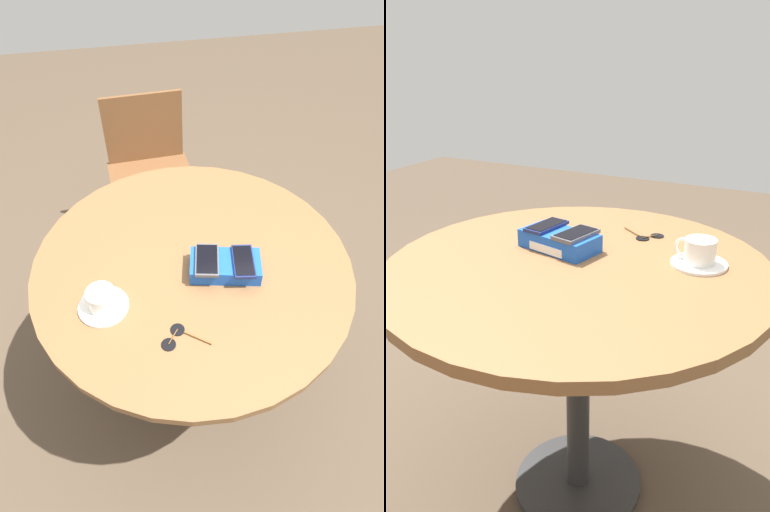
# 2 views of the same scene
# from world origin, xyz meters

# --- Properties ---
(ground_plane) EXTENTS (8.00, 8.00, 0.00)m
(ground_plane) POSITION_xyz_m (0.00, 0.00, 0.00)
(ground_plane) COLOR brown
(round_table) EXTENTS (1.03, 1.03, 0.78)m
(round_table) POSITION_xyz_m (0.00, 0.00, 0.67)
(round_table) COLOR #2D2D2D
(round_table) RESTS_ON ground_plane
(phone_box) EXTENTS (0.24, 0.16, 0.05)m
(phone_box) POSITION_xyz_m (-0.09, 0.07, 0.81)
(phone_box) COLOR blue
(phone_box) RESTS_ON round_table
(phone_navy) EXTENTS (0.09, 0.14, 0.01)m
(phone_navy) POSITION_xyz_m (-0.14, 0.08, 0.84)
(phone_navy) COLOR navy
(phone_navy) RESTS_ON phone_box
(phone_gray) EXTENTS (0.10, 0.14, 0.01)m
(phone_gray) POSITION_xyz_m (-0.04, 0.06, 0.84)
(phone_gray) COLOR #515156
(phone_gray) RESTS_ON phone_box
(saucer) EXTENTS (0.15, 0.15, 0.01)m
(saucer) POSITION_xyz_m (0.29, 0.13, 0.79)
(saucer) COLOR white
(saucer) RESTS_ON round_table
(coffee_cup) EXTENTS (0.11, 0.08, 0.06)m
(coffee_cup) POSITION_xyz_m (0.29, 0.13, 0.82)
(coffee_cup) COLOR white
(coffee_cup) RESTS_ON saucer
(sunglasses) EXTENTS (0.14, 0.09, 0.01)m
(sunglasses) POSITION_xyz_m (0.10, 0.27, 0.78)
(sunglasses) COLOR black
(sunglasses) RESTS_ON round_table
(chair_near_window) EXTENTS (0.45, 0.45, 0.83)m
(chair_near_window) POSITION_xyz_m (0.04, -0.93, 0.45)
(chair_near_window) COLOR brown
(chair_near_window) RESTS_ON ground_plane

